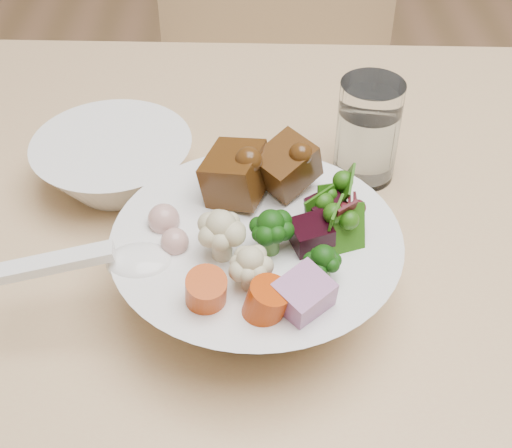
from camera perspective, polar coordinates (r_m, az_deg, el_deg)
name	(u,v)px	position (r m, az deg, el deg)	size (l,w,h in m)	color
dining_table	(455,343)	(0.70, 15.66, -9.16)	(1.60, 0.95, 0.73)	tan
chair_far	(277,71)	(1.31, 1.69, 12.10)	(0.45, 0.45, 0.95)	tan
food_bowl	(259,261)	(0.58, 0.20, -3.00)	(0.23, 0.23, 0.13)	white
soup_spoon	(117,263)	(0.55, -11.10, -3.04)	(0.15, 0.05, 0.03)	white
water_glass	(367,135)	(0.72, 8.89, 7.06)	(0.06, 0.06, 0.11)	white
side_bowl	(114,164)	(0.72, -11.28, 4.73)	(0.16, 0.16, 0.05)	white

